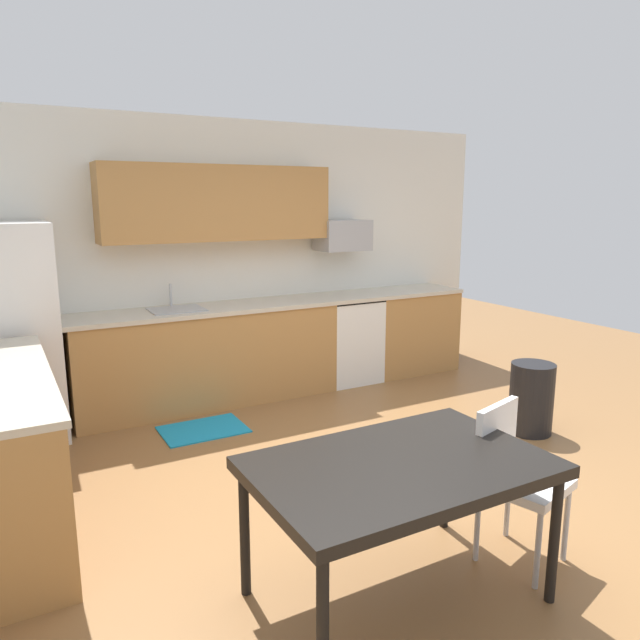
# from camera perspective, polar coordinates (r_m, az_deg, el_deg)

# --- Properties ---
(ground_plane) EXTENTS (12.00, 12.00, 0.00)m
(ground_plane) POSITION_cam_1_polar(r_m,az_deg,el_deg) (4.22, 6.89, -15.87)
(ground_plane) COLOR olive
(wall_back) EXTENTS (5.80, 0.10, 2.70)m
(wall_back) POSITION_cam_1_polar(r_m,az_deg,el_deg) (6.11, -7.60, 5.92)
(wall_back) COLOR silver
(wall_back) RESTS_ON ground
(cabinet_run_back) EXTENTS (2.50, 0.60, 0.90)m
(cabinet_run_back) POSITION_cam_1_polar(r_m,az_deg,el_deg) (5.78, -10.67, -3.57)
(cabinet_run_back) COLOR #AD7A42
(cabinet_run_back) RESTS_ON ground
(cabinet_run_back_right) EXTENTS (1.05, 0.60, 0.90)m
(cabinet_run_back_right) POSITION_cam_1_polar(r_m,az_deg,el_deg) (6.88, 8.41, -1.08)
(cabinet_run_back_right) COLOR #AD7A42
(cabinet_run_back_right) RESTS_ON ground
(countertop_back) EXTENTS (4.80, 0.64, 0.04)m
(countertop_back) POSITION_cam_1_polar(r_m,az_deg,el_deg) (5.85, -6.22, 1.46)
(countertop_back) COLOR beige
(countertop_back) RESTS_ON cabinet_run_back
(upper_cabinets_back) EXTENTS (2.20, 0.34, 0.70)m
(upper_cabinets_back) POSITION_cam_1_polar(r_m,az_deg,el_deg) (5.77, -9.74, 11.01)
(upper_cabinets_back) COLOR #AD7A42
(refrigerator) EXTENTS (0.76, 0.70, 1.76)m
(refrigerator) POSITION_cam_1_polar(r_m,az_deg,el_deg) (5.34, -27.93, -1.24)
(refrigerator) COLOR white
(refrigerator) RESTS_ON ground
(oven_range) EXTENTS (0.60, 0.60, 0.91)m
(oven_range) POSITION_cam_1_polar(r_m,az_deg,el_deg) (6.42, 2.56, -1.82)
(oven_range) COLOR white
(oven_range) RESTS_ON ground
(microwave) EXTENTS (0.54, 0.36, 0.32)m
(microwave) POSITION_cam_1_polar(r_m,az_deg,el_deg) (6.34, 2.17, 8.14)
(microwave) COLOR #9EA0A5
(sink_basin) EXTENTS (0.48, 0.40, 0.14)m
(sink_basin) POSITION_cam_1_polar(r_m,az_deg,el_deg) (5.61, -13.58, 0.34)
(sink_basin) COLOR #A5A8AD
(sink_basin) RESTS_ON countertop_back
(sink_faucet) EXTENTS (0.02, 0.02, 0.24)m
(sink_faucet) POSITION_cam_1_polar(r_m,az_deg,el_deg) (5.75, -14.15, 2.21)
(sink_faucet) COLOR #B2B5BA
(sink_faucet) RESTS_ON countertop_back
(dining_table) EXTENTS (1.40, 0.90, 0.72)m
(dining_table) POSITION_cam_1_polar(r_m,az_deg,el_deg) (2.93, 7.67, -14.34)
(dining_table) COLOR black
(dining_table) RESTS_ON ground
(chair_near_table) EXTENTS (0.49, 0.49, 0.85)m
(chair_near_table) POSITION_cam_1_polar(r_m,az_deg,el_deg) (3.46, 18.06, -13.53)
(chair_near_table) COLOR white
(chair_near_table) RESTS_ON ground
(trash_bin) EXTENTS (0.36, 0.36, 0.60)m
(trash_bin) POSITION_cam_1_polar(r_m,az_deg,el_deg) (5.32, 19.64, -7.09)
(trash_bin) COLOR black
(trash_bin) RESTS_ON ground
(floor_mat) EXTENTS (0.70, 0.50, 0.01)m
(floor_mat) POSITION_cam_1_polar(r_m,az_deg,el_deg) (5.25, -11.16, -10.28)
(floor_mat) COLOR #198CBF
(floor_mat) RESTS_ON ground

